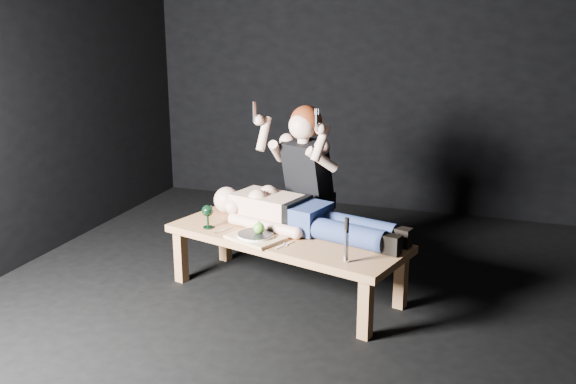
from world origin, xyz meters
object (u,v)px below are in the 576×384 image
object	(u,v)px
kneeling_woman	(314,185)
carving_knife	(346,240)
table	(286,264)
lying_man	(304,213)
serving_tray	(256,238)
goblet	(208,217)

from	to	relation	value
kneeling_woman	carving_knife	bearing A→B (deg)	-40.50
table	lying_man	world-z (taller)	lying_man
serving_tray	carving_knife	xyz separation A→B (m)	(0.69, -0.21, 0.14)
serving_tray	goblet	xyz separation A→B (m)	(-0.41, 0.11, 0.08)
lying_man	serving_tray	bearing A→B (deg)	-116.32
table	goblet	size ratio (longest dim) A/B	9.86
kneeling_woman	serving_tray	bearing A→B (deg)	-84.34
lying_man	serving_tray	world-z (taller)	lying_man
kneeling_woman	goblet	world-z (taller)	kneeling_woman
lying_man	kneeling_woman	world-z (taller)	kneeling_woman
kneeling_woman	serving_tray	world-z (taller)	kneeling_woman
goblet	carving_knife	size ratio (longest dim) A/B	0.60
lying_man	carving_knife	world-z (taller)	carving_knife
goblet	kneeling_woman	bearing A→B (deg)	44.43
lying_man	kneeling_woman	size ratio (longest dim) A/B	1.28
serving_tray	table	bearing A→B (deg)	42.43
serving_tray	carving_knife	distance (m)	0.73
kneeling_woman	carving_knife	distance (m)	1.04
table	goblet	bearing A→B (deg)	-159.95
serving_tray	carving_knife	size ratio (longest dim) A/B	1.26
table	goblet	world-z (taller)	goblet
kneeling_woman	serving_tray	xyz separation A→B (m)	(-0.20, -0.71, -0.21)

